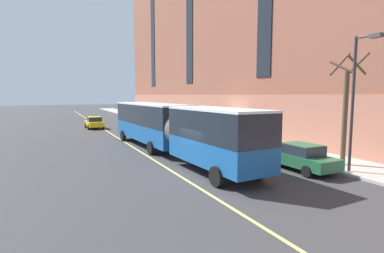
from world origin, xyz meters
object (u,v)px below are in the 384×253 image
(city_bus, at_px, (170,126))
(street_tree_mid_block, at_px, (346,108))
(parked_car_navy_3, at_px, (172,125))
(street_lamp, at_px, (357,91))
(taxi_cab, at_px, (94,122))
(parked_car_green_4, at_px, (299,157))
(parked_car_darkgray_0, at_px, (141,118))
(parked_car_red_2, at_px, (206,134))

(city_bus, distance_m, street_tree_mid_block, 11.65)
(parked_car_navy_3, distance_m, street_lamp, 22.81)
(parked_car_navy_3, distance_m, taxi_cab, 11.05)
(parked_car_green_4, height_order, street_tree_mid_block, street_tree_mid_block)
(parked_car_navy_3, bearing_deg, parked_car_darkgray_0, 90.88)
(parked_car_red_2, relative_size, street_tree_mid_block, 0.68)
(taxi_cab, xyz_separation_m, street_tree_mid_block, (10.84, -28.55, 2.83))
(city_bus, bearing_deg, parked_car_darkgray_0, 78.61)
(parked_car_navy_3, relative_size, taxi_cab, 1.07)
(city_bus, bearing_deg, parked_car_navy_3, 67.36)
(parked_car_navy_3, bearing_deg, parked_car_green_4, -90.40)
(city_bus, distance_m, parked_car_red_2, 6.67)
(parked_car_darkgray_0, distance_m, parked_car_red_2, 21.45)
(parked_car_red_2, relative_size, parked_car_navy_3, 1.02)
(parked_car_red_2, bearing_deg, street_tree_mid_block, -76.07)
(parked_car_green_4, distance_m, street_tree_mid_block, 4.17)
(city_bus, distance_m, taxi_cab, 20.61)
(parked_car_red_2, distance_m, parked_car_green_4, 11.58)
(parked_car_darkgray_0, xyz_separation_m, parked_car_red_2, (0.04, -21.45, 0.00))
(parked_car_darkgray_0, bearing_deg, street_lamp, -86.91)
(street_tree_mid_block, height_order, street_lamp, street_lamp)
(parked_car_navy_3, height_order, street_tree_mid_block, street_tree_mid_block)
(parked_car_navy_3, xyz_separation_m, street_lamp, (1.70, -22.42, 3.82))
(parked_car_darkgray_0, height_order, parked_car_red_2, same)
(city_bus, xyz_separation_m, parked_car_navy_3, (5.32, 12.75, -1.34))
(taxi_cab, height_order, street_tree_mid_block, street_tree_mid_block)
(parked_car_navy_3, relative_size, parked_car_green_4, 0.95)
(city_bus, relative_size, parked_car_green_4, 4.16)
(parked_car_red_2, bearing_deg, taxi_cab, 115.52)
(street_lamp, bearing_deg, taxi_cab, 107.84)
(city_bus, relative_size, parked_car_navy_3, 4.36)
(city_bus, distance_m, parked_car_darkgray_0, 25.99)
(parked_car_darkgray_0, bearing_deg, parked_car_green_4, -89.91)
(parked_car_navy_3, xyz_separation_m, parked_car_green_4, (-0.14, -20.33, 0.00))
(parked_car_darkgray_0, distance_m, street_lamp, 35.37)
(parked_car_darkgray_0, bearing_deg, parked_car_navy_3, -89.12)
(street_tree_mid_block, xyz_separation_m, street_lamp, (-1.16, -1.52, 0.99))
(city_bus, relative_size, parked_car_red_2, 4.27)
(street_tree_mid_block, bearing_deg, parked_car_darkgray_0, 95.20)
(parked_car_darkgray_0, distance_m, parked_car_navy_3, 12.69)
(taxi_cab, distance_m, street_lamp, 31.82)
(city_bus, bearing_deg, parked_car_red_2, 37.72)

